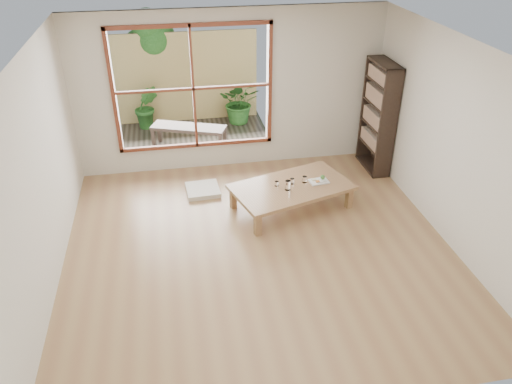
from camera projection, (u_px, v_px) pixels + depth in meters
ground at (259, 247)px, 6.60m from camera, size 5.00×5.00×0.00m
low_table at (291, 188)px, 7.29m from camera, size 1.90×1.41×0.37m
floor_cushion at (203, 190)px, 7.82m from camera, size 0.53×0.53×0.07m
bookshelf at (378, 117)px, 8.11m from camera, size 0.29×0.82×1.82m
glass_tall at (288, 185)px, 7.12m from camera, size 0.08×0.08×0.15m
glass_mid at (305, 179)px, 7.33m from camera, size 0.07×0.07×0.10m
glass_short at (292, 181)px, 7.30m from camera, size 0.06×0.06×0.08m
glass_small at (277, 184)px, 7.24m from camera, size 0.06×0.06×0.07m
food_tray at (320, 180)px, 7.36m from camera, size 0.30×0.23×0.09m
deck at (194, 140)px, 9.52m from camera, size 2.80×2.00×0.05m
garden_bench at (189, 129)px, 8.99m from camera, size 1.39×0.85×0.42m
bamboo_fence at (187, 78)px, 9.91m from camera, size 2.80×0.06×1.80m
shrub_right at (240, 102)px, 9.99m from camera, size 0.88×0.80×0.87m
shrub_left at (147, 107)px, 9.76m from camera, size 0.48×0.39×0.88m
garden_tree at (148, 39)px, 9.69m from camera, size 1.04×0.85×2.22m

